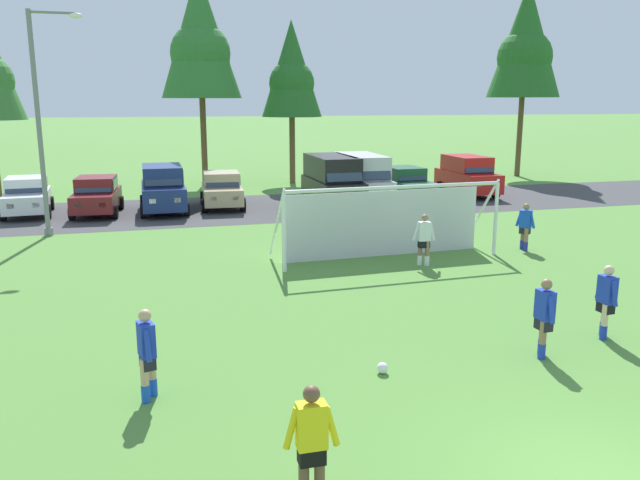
{
  "coord_description": "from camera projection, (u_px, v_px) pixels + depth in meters",
  "views": [
    {
      "loc": [
        -5.72,
        -6.3,
        5.08
      ],
      "look_at": [
        -1.09,
        10.47,
        1.28
      ],
      "focal_mm": 35.68,
      "sensor_mm": 36.0,
      "label": 1
    }
  ],
  "objects": [
    {
      "name": "parked_car_slot_far_right",
      "position": [
        405.0,
        183.0,
        33.26
      ],
      "size": [
        2.09,
        4.23,
        1.72
      ],
      "color": "#194C2D",
      "rests_on": "ground"
    },
    {
      "name": "parked_car_slot_right",
      "position": [
        362.0,
        179.0,
        31.38
      ],
      "size": [
        2.35,
        4.88,
        2.52
      ],
      "color": "#B2B2BC",
      "rests_on": "ground"
    },
    {
      "name": "parked_car_slot_left",
      "position": [
        97.0,
        195.0,
        28.99
      ],
      "size": [
        2.26,
        4.31,
        1.72
      ],
      "color": "maroon",
      "rests_on": "ground"
    },
    {
      "name": "ground_plane",
      "position": [
        316.0,
        247.0,
        22.63
      ],
      "size": [
        400.0,
        400.0,
        0.0
      ],
      "primitive_type": "plane",
      "color": "#518438"
    },
    {
      "name": "parked_car_slot_far_left",
      "position": [
        27.0,
        196.0,
        28.82
      ],
      "size": [
        2.27,
        4.32,
        1.72
      ],
      "color": "silver",
      "rests_on": "ground"
    },
    {
      "name": "parked_car_slot_center_right",
      "position": [
        332.0,
        180.0,
        30.63
      ],
      "size": [
        2.2,
        4.8,
        2.52
      ],
      "color": "black",
      "rests_on": "ground"
    },
    {
      "name": "tree_center_back",
      "position": [
        292.0,
        72.0,
        38.98
      ],
      "size": [
        3.72,
        3.72,
        9.93
      ],
      "color": "brown",
      "rests_on": "ground"
    },
    {
      "name": "player_midfield_center",
      "position": [
        544.0,
        318.0,
        12.75
      ],
      "size": [
        0.29,
        0.74,
        1.64
      ],
      "color": "#936B4C",
      "rests_on": "ground"
    },
    {
      "name": "player_defender_far",
      "position": [
        606.0,
        302.0,
        13.8
      ],
      "size": [
        0.31,
        0.74,
        1.64
      ],
      "color": "beige",
      "rests_on": "ground"
    },
    {
      "name": "parked_car_slot_end",
      "position": [
        467.0,
        175.0,
        34.85
      ],
      "size": [
        2.23,
        4.65,
        2.16
      ],
      "color": "red",
      "rests_on": "ground"
    },
    {
      "name": "tree_mid_left",
      "position": [
        200.0,
        39.0,
        37.4
      ],
      "size": [
        4.74,
        4.74,
        12.63
      ],
      "color": "brown",
      "rests_on": "ground"
    },
    {
      "name": "player_striker_near",
      "position": [
        525.0,
        227.0,
        22.01
      ],
      "size": [
        0.44,
        0.69,
        1.64
      ],
      "color": "#936B4C",
      "rests_on": "ground"
    },
    {
      "name": "parking_lot_strip",
      "position": [
        268.0,
        207.0,
        31.11
      ],
      "size": [
        52.0,
        8.4,
        0.01
      ],
      "primitive_type": "cube",
      "color": "#3D3D3F",
      "rests_on": "ground"
    },
    {
      "name": "tree_mid_right",
      "position": [
        526.0,
        44.0,
        42.18
      ],
      "size": [
        4.8,
        4.8,
        12.81
      ],
      "color": "brown",
      "rests_on": "ground"
    },
    {
      "name": "parked_car_slot_center",
      "position": [
        222.0,
        190.0,
        30.9
      ],
      "size": [
        2.24,
        4.31,
        1.72
      ],
      "color": "tan",
      "rests_on": "ground"
    },
    {
      "name": "referee",
      "position": [
        312.0,
        446.0,
        8.03
      ],
      "size": [
        0.73,
        0.24,
        1.64
      ],
      "color": "brown",
      "rests_on": "ground"
    },
    {
      "name": "soccer_ball",
      "position": [
        383.0,
        368.0,
        12.1
      ],
      "size": [
        0.22,
        0.22,
        0.22
      ],
      "color": "white",
      "rests_on": "ground"
    },
    {
      "name": "soccer_goal",
      "position": [
        386.0,
        219.0,
        20.9
      ],
      "size": [
        7.5,
        2.26,
        2.57
      ],
      "color": "white",
      "rests_on": "ground"
    },
    {
      "name": "parked_car_slot_center_left",
      "position": [
        163.0,
        188.0,
        29.62
      ],
      "size": [
        2.15,
        4.6,
        2.16
      ],
      "color": "navy",
      "rests_on": "ground"
    },
    {
      "name": "player_winger_left",
      "position": [
        147.0,
        355.0,
        10.91
      ],
      "size": [
        0.32,
        0.75,
        1.64
      ],
      "color": "tan",
      "rests_on": "ground"
    },
    {
      "name": "street_lamp",
      "position": [
        43.0,
        122.0,
        23.69
      ],
      "size": [
        2.0,
        0.32,
        8.33
      ],
      "color": "slate",
      "rests_on": "ground"
    },
    {
      "name": "player_trailing_back",
      "position": [
        424.0,
        240.0,
        19.93
      ],
      "size": [
        0.73,
        0.28,
        1.64
      ],
      "color": "#936B4C",
      "rests_on": "ground"
    }
  ]
}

